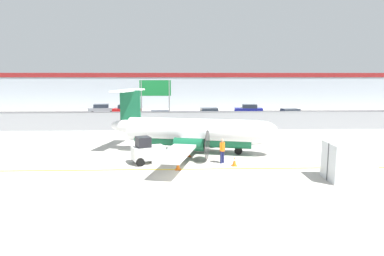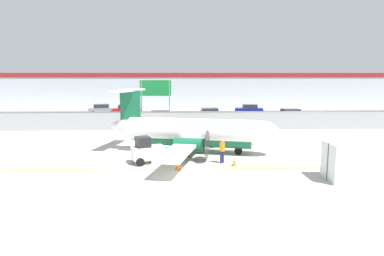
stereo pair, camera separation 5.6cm
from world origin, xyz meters
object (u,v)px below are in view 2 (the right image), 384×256
Objects in this scene: baggage_tug at (147,151)px; parked_car_5 at (291,115)px; parked_car_0 at (103,109)px; parked_car_2 at (161,117)px; parked_car_1 at (127,110)px; parked_car_4 at (249,110)px; traffic_cone_near_left at (202,146)px; ground_crew_worker at (222,150)px; cargo_container at (348,162)px; traffic_cone_far_right at (234,161)px; traffic_cone_far_left at (178,165)px; parked_car_3 at (210,114)px; traffic_cone_near_right at (188,153)px; commuter_airplane at (195,133)px; highway_sign at (156,92)px.

parked_car_5 is (16.94, 21.20, 0.04)m from baggage_tug.
parked_car_2 is (9.49, -9.85, 0.00)m from parked_car_0.
parked_car_1 is (3.97, -1.17, 0.00)m from parked_car_0.
traffic_cone_near_left is at bearing 77.10° from parked_car_4.
ground_crew_worker is 7.98m from cargo_container.
traffic_cone_far_right is at bearing -123.95° from parked_car_5.
traffic_cone_far_left is 3.88m from traffic_cone_far_right.
parked_car_1 is 1.00× the size of parked_car_3.
traffic_cone_near_left is at bearing -134.58° from parked_car_5.
traffic_cone_far_left is at bearing -89.75° from parked_car_2.
traffic_cone_near_left and traffic_cone_near_right have the same top height.
baggage_tug is 23.39m from parked_car_3.
parked_car_1 is at bearing 107.86° from traffic_cone_near_right.
traffic_cone_near_right and traffic_cone_far_left have the same top height.
commuter_airplane is 16.79m from parked_car_2.
ground_crew_worker is at bearing -49.15° from commuter_airplane.
baggage_tug is at bearing 159.96° from cargo_container.
commuter_airplane is 24.87× the size of traffic_cone_near_right.
traffic_cone_near_right is 0.15× the size of parked_car_3.
ground_crew_worker is at bearing -24.19° from baggage_tug.
commuter_airplane reaches higher than parked_car_0.
commuter_airplane is 24.87× the size of traffic_cone_far_left.
parked_car_0 and parked_car_4 have the same top height.
traffic_cone_far_right is 29.90m from parked_car_4.
parked_car_4 is at bearing 113.75° from parked_car_5.
cargo_container is at bearing -55.88° from parked_car_1.
ground_crew_worker is at bearing -70.75° from parked_car_0.
ground_crew_worker is 30.41m from parked_car_1.
baggage_tug reaches higher than parked_car_1.
highway_sign is (9.07, -13.01, 3.24)m from parked_car_0.
traffic_cone_near_right is 27.80m from parked_car_1.
parked_car_3 is (15.95, -6.91, 0.00)m from parked_car_0.
traffic_cone_near_right is at bearing -86.13° from parked_car_2.
parked_car_5 is (4.98, 25.55, -0.21)m from cargo_container.
parked_car_2 is at bearing 116.20° from commuter_airplane.
cargo_container is 3.81× the size of traffic_cone_near_left.
traffic_cone_near_right is at bearing -99.05° from commuter_airplane.
parked_car_3 is at bearing -19.84° from parked_car_1.
traffic_cone_near_right is 28.13m from parked_car_4.
baggage_tug is at bearing -138.08° from ground_crew_worker.
baggage_tug is 0.59× the size of parked_car_0.
parked_car_4 is at bearing 5.41° from parked_car_1.
baggage_tug reaches higher than traffic_cone_far_left.
traffic_cone_near_left is 6.27m from traffic_cone_far_left.
parked_car_1 is (-9.11, 25.07, -0.71)m from commuter_airplane.
cargo_container reaches higher than parked_car_3.
ground_crew_worker is 0.39× the size of parked_car_1.
ground_crew_worker is at bearing 148.27° from cargo_container.
commuter_airplane is 3.66× the size of parked_car_1.
traffic_cone_far_left is at bearing 77.42° from parked_car_4.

